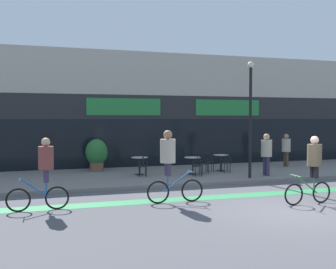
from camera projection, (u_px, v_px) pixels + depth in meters
The scene contains 19 objects.
ground_plane at pixel (293, 211), 10.82m from camera, with size 120.00×120.00×0.00m, color #4C4C51.
sidewalk_slab at pixel (197, 173), 17.74m from camera, with size 40.00×5.50×0.12m, color slate.
storefront_facade at pixel (167, 111), 22.13m from camera, with size 40.00×4.06×5.90m.
bike_lane_stripe at pixel (250, 195), 13.08m from camera, with size 36.00×0.70×0.01m, color #2D844C.
bistro_table_0 at pixel (140, 162), 16.92m from camera, with size 0.73×0.73×0.76m.
bistro_table_1 at pixel (193, 162), 17.02m from camera, with size 0.73×0.73×0.75m.
bistro_table_2 at pixel (221, 159), 18.16m from camera, with size 0.68×0.68×0.75m.
cafe_chair_0_near at pixel (143, 164), 16.33m from camera, with size 0.44×0.59×0.90m.
cafe_chair_1_near at pixel (198, 164), 16.42m from camera, with size 0.40×0.57×0.90m.
cafe_chair_1_side at pixel (206, 162), 17.21m from camera, with size 0.58×0.41×0.90m.
cafe_chair_2_near at pixel (227, 161), 17.56m from camera, with size 0.41×0.58×0.90m.
cafe_chair_2_side at pixel (208, 160), 17.98m from camera, with size 0.60×0.44×0.90m.
planter_pot at pixel (97, 154), 18.08m from camera, with size 1.00×1.00×1.48m.
lamp_post at pixel (250, 110), 15.94m from camera, with size 0.26×0.26×4.73m.
cyclist_0 at pixel (313, 164), 11.68m from camera, with size 1.65×0.50×2.03m.
cyclist_1 at pixel (170, 160), 11.78m from camera, with size 1.77×0.49×2.20m.
cyclist_2 at pixel (44, 169), 10.85m from camera, with size 1.68×0.48×2.02m.
pedestrian_near_end at pixel (266, 151), 16.65m from camera, with size 0.55×0.55×1.78m.
pedestrian_far_end at pixel (286, 147), 19.73m from camera, with size 0.44×0.44×1.65m.
Camera 1 is at (-6.44, -9.24, 2.56)m, focal length 42.00 mm.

